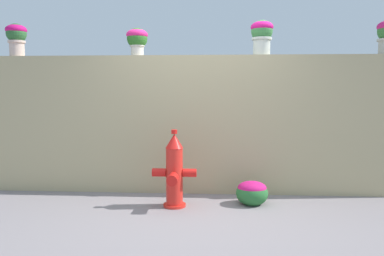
# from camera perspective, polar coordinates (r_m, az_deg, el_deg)

# --- Properties ---
(ground_plane) EXTENTS (24.00, 24.00, 0.00)m
(ground_plane) POSITION_cam_1_polar(r_m,az_deg,el_deg) (4.44, 0.42, -12.96)
(ground_plane) COLOR gray
(stone_wall) EXTENTS (5.66, 0.30, 1.89)m
(stone_wall) POSITION_cam_1_polar(r_m,az_deg,el_deg) (5.21, 1.00, 0.52)
(stone_wall) COLOR tan
(stone_wall) RESTS_ON ground
(potted_plant_0) EXTENTS (0.29, 0.29, 0.46)m
(potted_plant_0) POSITION_cam_1_polar(r_m,az_deg,el_deg) (5.89, -25.24, 12.61)
(potted_plant_0) COLOR beige
(potted_plant_0) RESTS_ON stone_wall
(potted_plant_1) EXTENTS (0.30, 0.30, 0.38)m
(potted_plant_1) POSITION_cam_1_polar(r_m,az_deg,el_deg) (5.33, -8.38, 13.33)
(potted_plant_1) COLOR beige
(potted_plant_1) RESTS_ON stone_wall
(potted_plant_2) EXTENTS (0.31, 0.31, 0.47)m
(potted_plant_2) POSITION_cam_1_polar(r_m,az_deg,el_deg) (5.29, 10.62, 13.95)
(potted_plant_2) COLOR beige
(potted_plant_2) RESTS_ON stone_wall
(fire_hydrant) EXTENTS (0.54, 0.43, 0.95)m
(fire_hydrant) POSITION_cam_1_polar(r_m,az_deg,el_deg) (4.59, -2.72, -6.74)
(fire_hydrant) COLOR red
(fire_hydrant) RESTS_ON ground
(flower_bush_left) EXTENTS (0.40, 0.36, 0.31)m
(flower_bush_left) POSITION_cam_1_polar(r_m,az_deg,el_deg) (4.80, 9.15, -9.59)
(flower_bush_left) COLOR #2A6B32
(flower_bush_left) RESTS_ON ground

